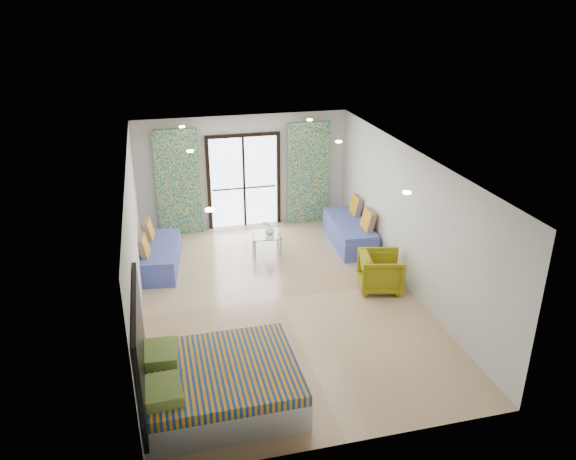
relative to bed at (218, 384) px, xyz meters
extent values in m
cube|color=black|center=(1.48, 6.29, 1.93)|extent=(1.76, 0.08, 0.08)
cube|color=black|center=(0.64, 6.29, 0.79)|extent=(0.08, 0.08, 2.20)
cube|color=black|center=(2.32, 6.29, 0.79)|extent=(0.08, 0.08, 2.20)
cube|color=black|center=(1.48, 6.29, 0.79)|extent=(0.05, 0.06, 2.20)
cube|color=#595451|center=(1.48, 6.31, 0.64)|extent=(1.52, 0.03, 0.04)
cube|color=beige|center=(-0.07, 6.15, 0.94)|extent=(1.00, 0.10, 2.50)
cube|color=beige|center=(3.03, 6.15, 0.94)|extent=(1.00, 0.10, 2.50)
cylinder|color=#FFE0B2|center=(0.08, 0.58, 2.36)|extent=(0.12, 0.12, 0.02)
cylinder|color=#FFE0B2|center=(2.88, 0.58, 2.36)|extent=(0.12, 0.12, 0.02)
cylinder|color=#FFE0B2|center=(0.08, 3.58, 2.36)|extent=(0.12, 0.12, 0.02)
cylinder|color=#FFE0B2|center=(2.88, 3.58, 2.36)|extent=(0.12, 0.12, 0.02)
cylinder|color=#FFE0B2|center=(0.08, 5.58, 2.36)|extent=(0.12, 0.12, 0.02)
cylinder|color=#FFE0B2|center=(2.88, 5.58, 2.36)|extent=(0.12, 0.12, 0.02)
cube|color=black|center=(-0.98, 0.00, 0.74)|extent=(0.06, 2.10, 1.50)
cube|color=silver|center=(-0.99, 1.25, 0.74)|extent=(0.02, 0.10, 0.10)
cube|color=silver|center=(0.03, 0.00, -0.10)|extent=(2.15, 1.72, 0.43)
cube|color=navy|center=(0.03, 0.00, 0.20)|extent=(2.13, 1.75, 0.16)
cube|color=#155F5F|center=(-0.74, -0.41, 0.36)|extent=(0.51, 0.62, 0.15)
cube|color=#155F5F|center=(-0.74, 0.41, 0.36)|extent=(0.52, 0.62, 0.15)
cube|color=#4A59B2|center=(-0.62, 4.44, -0.11)|extent=(0.94, 1.90, 0.41)
cube|color=#4A59B2|center=(-0.62, 4.44, 0.15)|extent=(0.93, 1.87, 0.10)
cube|color=navy|center=(-0.93, 4.05, 0.38)|extent=(0.26, 0.48, 0.42)
cube|color=navy|center=(-0.82, 4.89, 0.38)|extent=(0.26, 0.48, 0.42)
cube|color=#4A59B2|center=(3.58, 4.63, -0.09)|extent=(0.89, 2.01, 0.44)
cube|color=#4A59B2|center=(3.58, 4.63, 0.18)|extent=(0.87, 1.97, 0.11)
cube|color=navy|center=(3.82, 4.16, 0.43)|extent=(0.25, 0.50, 0.45)
cube|color=navy|center=(3.88, 5.07, 0.43)|extent=(0.25, 0.50, 0.45)
cylinder|color=silver|center=(1.36, 4.41, -0.10)|extent=(0.06, 0.06, 0.41)
cylinder|color=silver|center=(1.91, 4.35, -0.10)|extent=(0.06, 0.06, 0.41)
cylinder|color=silver|center=(1.42, 4.97, -0.10)|extent=(0.06, 0.06, 0.41)
cylinder|color=silver|center=(1.98, 4.90, -0.10)|extent=(0.06, 0.06, 0.41)
cube|color=#8CA59E|center=(1.67, 4.66, 0.10)|extent=(0.71, 0.71, 0.02)
sphere|color=white|center=(1.72, 4.65, 0.33)|extent=(0.07, 0.07, 0.07)
sphere|color=white|center=(1.67, 4.71, 0.35)|extent=(0.07, 0.07, 0.07)
sphere|color=white|center=(1.62, 4.66, 0.37)|extent=(0.07, 0.07, 0.07)
sphere|color=white|center=(1.66, 4.61, 0.39)|extent=(0.07, 0.07, 0.07)
imported|color=white|center=(1.73, 4.61, 0.22)|extent=(0.27, 0.27, 0.21)
imported|color=olive|center=(3.44, 2.50, 0.10)|extent=(0.90, 0.94, 0.81)
camera|label=1|loc=(-0.59, -6.32, 5.01)|focal=35.00mm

